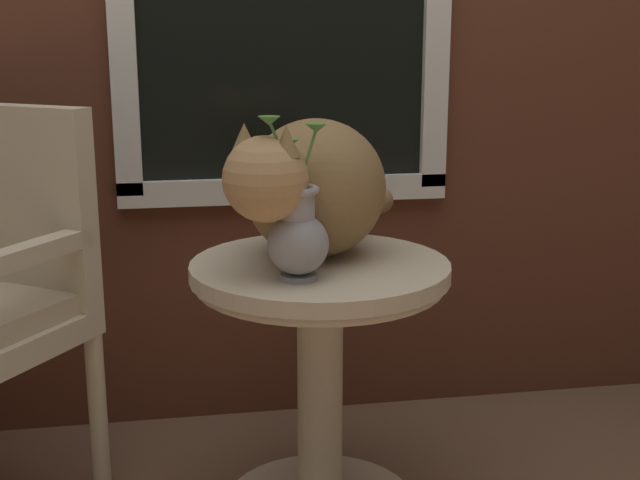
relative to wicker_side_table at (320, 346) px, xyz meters
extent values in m
cube|color=silver|center=(0.00, 0.55, 0.26)|extent=(0.92, 0.03, 0.07)
cylinder|color=beige|center=(0.00, 0.00, -0.11)|extent=(0.10, 0.10, 0.55)
cylinder|color=beige|center=(0.00, 0.00, 0.18)|extent=(0.57, 0.57, 0.03)
torus|color=beige|center=(0.00, 0.00, 0.15)|extent=(0.55, 0.55, 0.02)
cylinder|color=beige|center=(-0.51, 0.20, -0.21)|extent=(0.04, 0.04, 0.41)
cube|color=beige|center=(-0.71, 0.32, 0.29)|extent=(0.45, 0.33, 0.47)
cube|color=beige|center=(-0.64, 0.03, 0.23)|extent=(0.29, 0.38, 0.04)
ellipsoid|color=olive|center=(0.00, 0.06, 0.35)|extent=(0.45, 0.45, 0.31)
sphere|color=tan|center=(-0.13, -0.11, 0.40)|extent=(0.17, 0.17, 0.17)
cone|color=olive|center=(-0.17, -0.09, 0.48)|extent=(0.06, 0.06, 0.06)
cone|color=olive|center=(-0.09, -0.14, 0.48)|extent=(0.06, 0.06, 0.06)
cylinder|color=olive|center=(0.14, 0.24, 0.26)|extent=(0.23, 0.28, 0.07)
cylinder|color=#99999E|center=(-0.07, -0.12, 0.20)|extent=(0.07, 0.07, 0.01)
ellipsoid|color=#99999E|center=(-0.07, -0.12, 0.27)|extent=(0.12, 0.12, 0.12)
cylinder|color=#99999E|center=(-0.07, -0.12, 0.35)|extent=(0.07, 0.07, 0.06)
torus|color=#99999E|center=(-0.07, -0.12, 0.38)|extent=(0.09, 0.09, 0.02)
cylinder|color=#47893D|center=(-0.05, -0.13, 0.44)|extent=(0.04, 0.01, 0.12)
cone|color=#47893D|center=(-0.03, -0.13, 0.50)|extent=(0.04, 0.04, 0.02)
cylinder|color=#47893D|center=(-0.09, -0.13, 0.45)|extent=(0.06, 0.01, 0.14)
cone|color=#47893D|center=(-0.12, -0.13, 0.52)|extent=(0.04, 0.04, 0.02)
cylinder|color=#47893D|center=(-0.07, -0.12, 0.43)|extent=(0.02, 0.02, 0.09)
cone|color=#47893D|center=(-0.08, -0.11, 0.47)|extent=(0.04, 0.04, 0.02)
camera|label=1|loc=(-0.30, -1.77, 0.69)|focal=47.79mm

